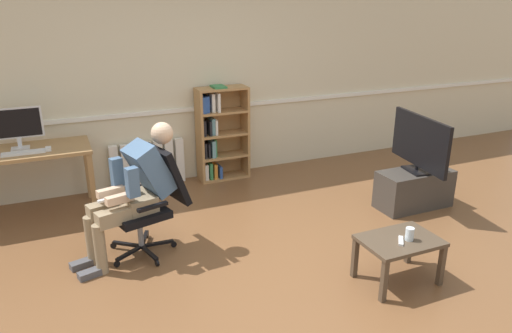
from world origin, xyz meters
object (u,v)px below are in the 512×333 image
object	(u,v)px
keyboard	(23,153)
spare_remote	(401,241)
computer_desk	(25,159)
person_seated	(134,189)
imac_monitor	(17,125)
tv_stand	(414,189)
computer_mouse	(48,149)
office_chair	(152,197)
tv_screen	(420,143)
coffee_table	(399,246)
drinking_glass	(410,234)
bookshelf	(218,134)
radiator	(148,164)

from	to	relation	value
keyboard	spare_remote	size ratio (longest dim) A/B	2.76
computer_desk	person_seated	world-z (taller)	person_seated
imac_monitor	tv_stand	distance (m)	4.35
computer_mouse	tv_stand	world-z (taller)	computer_mouse
imac_monitor	office_chair	xyz separation A→B (m)	(1.09, -1.31, -0.48)
imac_monitor	tv_screen	distance (m)	4.28
tv_stand	tv_screen	distance (m)	0.54
imac_monitor	tv_stand	xyz separation A→B (m)	(3.99, -1.54, -0.79)
keyboard	computer_desk	bearing A→B (deg)	92.04
coffee_table	computer_mouse	bearing A→B (deg)	135.93
office_chair	drinking_glass	xyz separation A→B (m)	(1.79, -1.41, -0.08)
bookshelf	spare_remote	xyz separation A→B (m)	(0.52, -2.93, -0.20)
radiator	spare_remote	xyz separation A→B (m)	(1.43, -3.03, 0.12)
office_chair	spare_remote	bearing A→B (deg)	35.32
radiator	tv_stand	bearing A→B (deg)	-35.28
office_chair	person_seated	bearing A→B (deg)	-90.00
keyboard	office_chair	distance (m)	1.54
computer_desk	bookshelf	world-z (taller)	bookshelf
computer_mouse	drinking_glass	size ratio (longest dim) A/B	0.93
tv_screen	imac_monitor	bearing A→B (deg)	77.07
imac_monitor	computer_mouse	world-z (taller)	imac_monitor
imac_monitor	coffee_table	xyz separation A→B (m)	(2.83, -2.67, -0.68)
tv_screen	coffee_table	size ratio (longest dim) A/B	1.55
computer_desk	drinking_glass	distance (m)	3.89
tv_screen	computer_mouse	bearing A→B (deg)	78.33
office_chair	person_seated	world-z (taller)	person_seated
computer_mouse	tv_screen	distance (m)	3.95
drinking_glass	coffee_table	bearing A→B (deg)	141.04
bookshelf	radiator	xyz separation A→B (m)	(-0.91, 0.10, -0.32)
computer_mouse	tv_screen	xyz separation A→B (m)	(3.72, -1.34, -0.01)
keyboard	office_chair	xyz separation A→B (m)	(1.06, -1.09, -0.24)
computer_desk	imac_monitor	size ratio (longest dim) A/B	2.59
tv_screen	coffee_table	bearing A→B (deg)	142.53
imac_monitor	spare_remote	distance (m)	3.95
tv_screen	tv_stand	bearing A→B (deg)	90.00
computer_desk	computer_mouse	distance (m)	0.29
office_chair	person_seated	xyz separation A→B (m)	(-0.16, -0.04, 0.12)
person_seated	tv_screen	world-z (taller)	person_seated
radiator	tv_stand	distance (m)	3.21
tv_screen	coffee_table	world-z (taller)	tv_screen
imac_monitor	tv_stand	world-z (taller)	imac_monitor
bookshelf	tv_stand	world-z (taller)	bookshelf
tv_stand	spare_remote	xyz separation A→B (m)	(-1.19, -1.18, 0.19)
tv_screen	drinking_glass	bearing A→B (deg)	144.96
office_chair	tv_stand	distance (m)	2.92
imac_monitor	coffee_table	bearing A→B (deg)	-43.40
bookshelf	drinking_glass	bearing A→B (deg)	-78.33
computer_desk	office_chair	world-z (taller)	office_chair
tv_screen	spare_remote	size ratio (longest dim) A/B	6.59
bookshelf	computer_mouse	bearing A→B (deg)	-168.44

